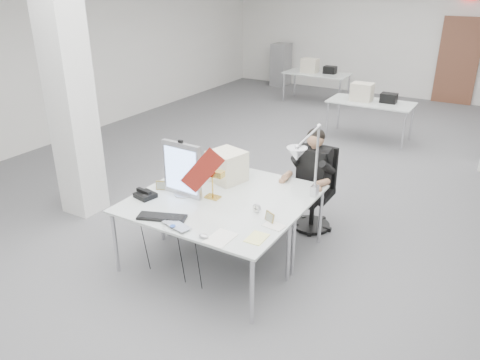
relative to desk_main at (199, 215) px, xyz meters
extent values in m
cube|color=#58585B|center=(0.00, 2.50, -0.75)|extent=(10.00, 14.00, 0.02)
cube|color=white|center=(0.00, 9.51, 0.86)|extent=(10.00, 0.02, 3.20)
cube|color=white|center=(-5.01, 2.50, 0.86)|extent=(0.02, 14.00, 3.20)
cube|color=white|center=(-2.30, 0.50, 0.86)|extent=(0.45, 0.45, 3.20)
cube|color=brown|center=(1.20, 9.44, 0.31)|extent=(0.95, 0.08, 2.10)
cube|color=silver|center=(0.00, 0.00, 0.00)|extent=(1.80, 0.90, 0.02)
cube|color=silver|center=(0.00, 0.90, 0.00)|extent=(1.80, 0.90, 0.02)
cube|color=silver|center=(0.20, 5.50, 0.00)|extent=(1.60, 0.80, 0.02)
cube|color=silver|center=(-1.80, 7.70, 0.00)|extent=(1.60, 0.80, 0.02)
cube|color=gray|center=(-3.50, 9.15, -0.14)|extent=(0.45, 0.55, 1.20)
cube|color=#ACACB1|center=(-0.42, 0.29, 0.32)|extent=(0.49, 0.07, 0.61)
cube|color=maroon|center=(-0.12, 0.25, 0.38)|extent=(0.45, 0.20, 0.52)
cube|color=black|center=(-0.27, -0.26, 0.02)|extent=(0.52, 0.33, 0.02)
imported|color=#A7A7AB|center=(-0.05, -0.37, 0.03)|extent=(0.36, 0.27, 0.03)
ellipsoid|color=#B6B7BB|center=(0.31, -0.37, 0.03)|extent=(0.11, 0.07, 0.04)
cube|color=black|center=(-0.73, 0.02, 0.04)|extent=(0.24, 0.23, 0.05)
cube|color=olive|center=(-0.71, 0.28, 0.06)|extent=(0.13, 0.09, 0.10)
cube|color=olive|center=(0.69, 0.23, 0.06)|extent=(0.13, 0.09, 0.10)
cylinder|color=#B0B0B4|center=(0.49, 0.33, 0.06)|extent=(0.10, 0.05, 0.09)
cube|color=white|center=(0.45, -0.30, 0.02)|extent=(0.22, 0.31, 0.01)
cube|color=#F8F794|center=(0.74, -0.12, 0.02)|extent=(0.17, 0.24, 0.01)
cube|color=white|center=(0.77, 0.17, 0.02)|extent=(0.22, 0.16, 0.01)
cube|color=beige|center=(-0.21, 0.88, 0.19)|extent=(0.46, 0.45, 0.36)
camera|label=1|loc=(2.51, -3.44, 2.25)|focal=35.00mm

